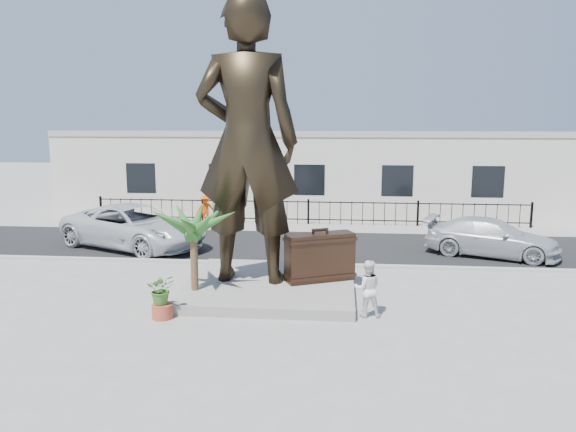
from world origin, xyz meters
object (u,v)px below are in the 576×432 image
at_px(suitcase, 320,257).
at_px(tourist, 368,288).
at_px(statue, 247,142).
at_px(car_white, 134,226).

distance_m(suitcase, tourist, 2.71).
relative_size(statue, tourist, 5.51).
bearing_deg(tourist, car_white, -42.46).
height_order(statue, tourist, statue).
height_order(tourist, car_white, car_white).
relative_size(suitcase, car_white, 0.33).
height_order(suitcase, car_white, suitcase).
bearing_deg(suitcase, statue, 158.34).
xyz_separation_m(statue, tourist, (3.64, -2.18, -3.86)).
bearing_deg(tourist, suitcase, -62.89).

